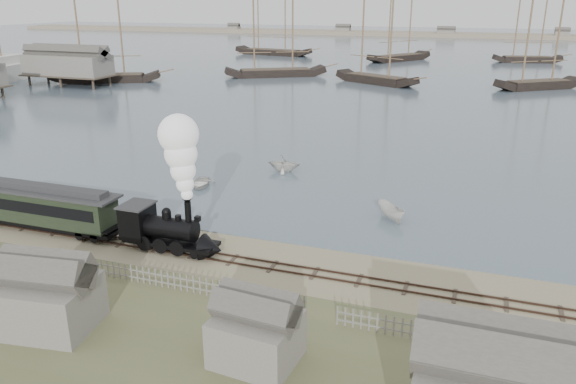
% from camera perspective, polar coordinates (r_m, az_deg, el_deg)
% --- Properties ---
extents(ground, '(600.00, 600.00, 0.00)m').
position_cam_1_polar(ground, '(39.98, 0.79, -6.61)').
color(ground, '#9C8E6E').
rests_on(ground, ground).
extents(harbor_water, '(600.00, 336.00, 0.06)m').
position_cam_1_polar(harbor_water, '(205.18, 16.72, 13.50)').
color(harbor_water, '#445362').
rests_on(harbor_water, ground).
extents(rail_track, '(120.00, 1.80, 0.16)m').
position_cam_1_polar(rail_track, '(38.27, -0.18, -7.79)').
color(rail_track, '#3A281F').
rests_on(rail_track, ground).
extents(picket_fence_west, '(19.00, 0.10, 1.20)m').
position_cam_1_polar(picket_fence_west, '(36.90, -12.56, -9.44)').
color(picket_fence_west, slate).
rests_on(picket_fence_west, ground).
extents(picket_fence_east, '(15.00, 0.10, 1.20)m').
position_cam_1_polar(picket_fence_east, '(31.80, 18.66, -15.11)').
color(picket_fence_east, slate).
rests_on(picket_fence_east, ground).
extents(shed_left, '(5.00, 4.00, 4.10)m').
position_cam_1_polar(shed_left, '(34.80, -22.91, -12.49)').
color(shed_left, slate).
rests_on(shed_left, ground).
extents(shed_mid, '(4.00, 3.50, 3.60)m').
position_cam_1_polar(shed_mid, '(29.69, -3.18, -16.69)').
color(shed_mid, slate).
rests_on(shed_mid, ground).
extents(far_spit, '(500.00, 20.00, 1.80)m').
position_cam_1_polar(far_spit, '(284.89, 17.78, 14.75)').
color(far_spit, tan).
rests_on(far_spit, ground).
extents(locomotive, '(7.75, 2.89, 9.66)m').
position_cam_1_polar(locomotive, '(39.77, -11.18, -0.20)').
color(locomotive, black).
rests_on(locomotive, ground).
extents(passenger_coach, '(13.49, 2.60, 3.28)m').
position_cam_1_polar(passenger_coach, '(47.69, -23.74, -1.25)').
color(passenger_coach, black).
rests_on(passenger_coach, ground).
extents(beached_dinghy, '(3.11, 4.18, 0.83)m').
position_cam_1_polar(beached_dinghy, '(47.40, -19.24, -2.95)').
color(beached_dinghy, silver).
rests_on(beached_dinghy, ground).
extents(rowboat_0, '(3.99, 3.30, 0.72)m').
position_cam_1_polar(rowboat_0, '(54.94, -8.89, 0.92)').
color(rowboat_0, silver).
rests_on(rowboat_0, harbor_water).
extents(rowboat_1, '(3.22, 3.65, 1.79)m').
position_cam_1_polar(rowboat_1, '(58.95, -0.41, 2.96)').
color(rowboat_1, silver).
rests_on(rowboat_1, harbor_water).
extents(rowboat_2, '(3.22, 3.16, 1.27)m').
position_cam_1_polar(rowboat_2, '(46.97, 10.36, -1.99)').
color(rowboat_2, silver).
rests_on(rowboat_2, harbor_water).
extents(rowboat_6, '(3.93, 4.09, 0.69)m').
position_cam_1_polar(rowboat_6, '(80.10, -10.68, 6.57)').
color(rowboat_6, silver).
rests_on(rowboat_6, harbor_water).
extents(schooner_0, '(22.61, 14.92, 20.00)m').
position_cam_1_polar(schooner_0, '(129.20, -18.40, 14.95)').
color(schooner_0, black).
rests_on(schooner_0, harbor_water).
extents(schooner_1, '(22.73, 16.58, 20.00)m').
position_cam_1_polar(schooner_1, '(132.38, -1.30, 15.95)').
color(schooner_1, black).
rests_on(schooner_1, harbor_water).
extents(schooner_2, '(19.48, 13.19, 20.00)m').
position_cam_1_polar(schooner_2, '(122.39, 9.15, 15.47)').
color(schooner_2, black).
rests_on(schooner_2, harbor_water).
extents(schooner_3, '(17.39, 14.38, 20.00)m').
position_cam_1_polar(schooner_3, '(123.84, 24.63, 14.08)').
color(schooner_3, black).
rests_on(schooner_3, harbor_water).
extents(schooner_6, '(26.31, 9.94, 20.00)m').
position_cam_1_polar(schooner_6, '(184.62, -1.55, 16.85)').
color(schooner_6, black).
rests_on(schooner_6, harbor_water).
extents(schooner_7, '(16.61, 21.71, 20.00)m').
position_cam_1_polar(schooner_7, '(169.73, 11.43, 16.30)').
color(schooner_7, black).
rests_on(schooner_7, harbor_water).
extents(schooner_8, '(18.94, 8.21, 20.00)m').
position_cam_1_polar(schooner_8, '(175.54, 23.51, 15.23)').
color(schooner_8, black).
rests_on(schooner_8, harbor_water).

